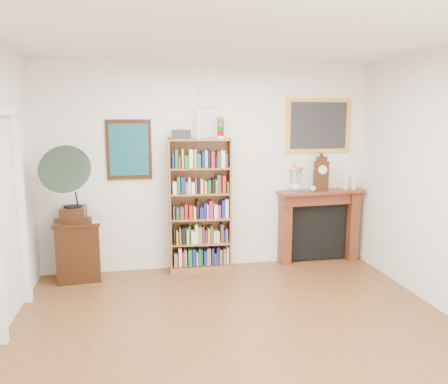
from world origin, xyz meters
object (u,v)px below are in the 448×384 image
(cd_stack, at_px, (95,219))
(flower_vase, at_px, (295,186))
(fireplace, at_px, (319,220))
(bottle_right, at_px, (354,182))
(gramophone, at_px, (69,180))
(bookshelf, at_px, (200,198))
(mantel_clock, at_px, (321,174))
(bottle_left, at_px, (346,181))
(teacup, at_px, (313,189))
(side_cabinet, at_px, (79,250))

(cd_stack, xyz_separation_m, flower_vase, (2.69, 0.22, 0.31))
(fireplace, distance_m, bottle_right, 0.73)
(fireplace, relative_size, gramophone, 1.30)
(bookshelf, height_order, mantel_clock, bookshelf)
(bookshelf, distance_m, cd_stack, 1.37)
(flower_vase, bearing_deg, cd_stack, -175.25)
(fireplace, xyz_separation_m, flower_vase, (-0.37, -0.02, 0.51))
(bookshelf, distance_m, bottle_left, 2.10)
(teacup, bearing_deg, bottle_right, 3.96)
(bookshelf, bearing_deg, mantel_clock, 6.17)
(bottle_right, bearing_deg, fireplace, 172.84)
(gramophone, xyz_separation_m, mantel_clock, (3.33, 0.26, -0.04))
(teacup, bearing_deg, fireplace, 34.80)
(mantel_clock, distance_m, bottle_right, 0.50)
(fireplace, xyz_separation_m, teacup, (-0.15, -0.10, 0.47))
(flower_vase, relative_size, bottle_left, 0.59)
(teacup, relative_size, bottle_right, 0.44)
(teacup, bearing_deg, side_cabinet, -179.48)
(side_cabinet, height_order, gramophone, gramophone)
(mantel_clock, distance_m, teacup, 0.26)
(mantel_clock, bearing_deg, cd_stack, -162.68)
(cd_stack, height_order, bottle_left, bottle_left)
(flower_vase, distance_m, teacup, 0.24)
(cd_stack, distance_m, bottle_right, 3.56)
(fireplace, xyz_separation_m, gramophone, (-3.33, -0.29, 0.71))
(cd_stack, height_order, flower_vase, flower_vase)
(bottle_left, bearing_deg, side_cabinet, -178.48)
(bottle_right, bearing_deg, bottle_left, 167.03)
(bottle_left, distance_m, bottle_right, 0.11)
(gramophone, bearing_deg, bottle_right, 4.57)
(bookshelf, height_order, teacup, bookshelf)
(bookshelf, height_order, fireplace, bookshelf)
(cd_stack, distance_m, teacup, 2.93)
(mantel_clock, height_order, bottle_right, mantel_clock)
(bookshelf, distance_m, gramophone, 1.66)
(side_cabinet, xyz_separation_m, gramophone, (-0.03, -0.15, 0.94))
(flower_vase, relative_size, teacup, 1.60)
(bookshelf, bearing_deg, flower_vase, 6.64)
(flower_vase, xyz_separation_m, teacup, (0.22, -0.08, -0.04))
(gramophone, xyz_separation_m, flower_vase, (2.96, 0.26, -0.20))
(side_cabinet, xyz_separation_m, mantel_clock, (3.30, 0.11, 0.89))
(bookshelf, xyz_separation_m, teacup, (1.57, -0.03, 0.08))
(gramophone, bearing_deg, fireplace, 6.09)
(mantel_clock, bearing_deg, side_cabinet, -164.94)
(bottle_right, bearing_deg, side_cabinet, -178.91)
(fireplace, relative_size, teacup, 14.24)
(bookshelf, bearing_deg, teacup, 3.33)
(side_cabinet, height_order, cd_stack, cd_stack)
(fireplace, relative_size, flower_vase, 8.89)
(cd_stack, relative_size, teacup, 1.35)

